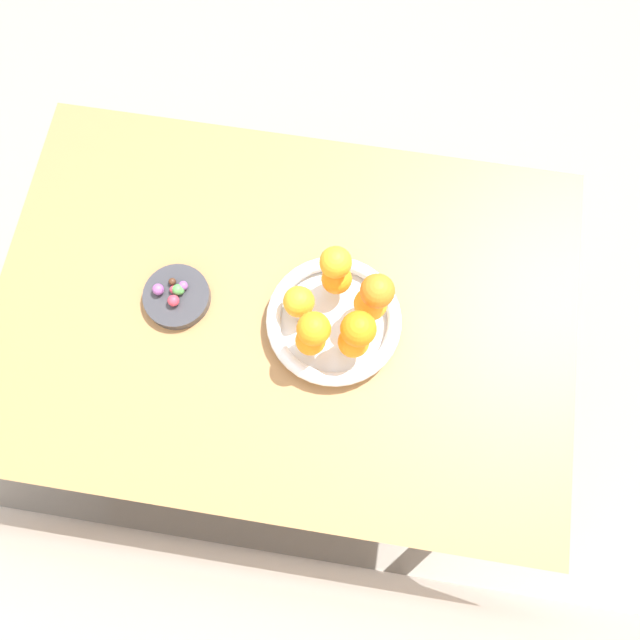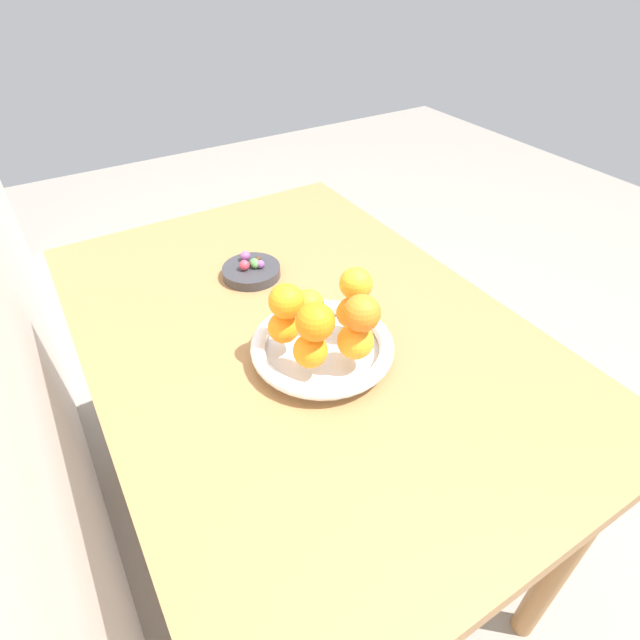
{
  "view_description": "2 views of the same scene",
  "coord_description": "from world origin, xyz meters",
  "px_view_note": "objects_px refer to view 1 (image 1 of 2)",
  "views": [
    {
      "loc": [
        -0.13,
        0.35,
        1.86
      ],
      "look_at": [
        -0.08,
        0.04,
        0.85
      ],
      "focal_mm": 35.0,
      "sensor_mm": 36.0,
      "label": 1
    },
    {
      "loc": [
        -0.65,
        0.35,
        1.34
      ],
      "look_at": [
        -0.08,
        0.0,
        0.81
      ],
      "focal_mm": 28.0,
      "sensor_mm": 36.0,
      "label": 2
    }
  ],
  "objects_px": {
    "candy_ball_1": "(177,292)",
    "candy_ball_3": "(183,286)",
    "orange_5": "(314,329)",
    "candy_ball_6": "(158,289)",
    "candy_ball_7": "(179,292)",
    "orange_8": "(377,291)",
    "orange_6": "(358,329)",
    "candy_ball_5": "(177,292)",
    "candy_ball_0": "(173,290)",
    "orange_3": "(299,299)",
    "orange_0": "(354,342)",
    "candy_ball_4": "(172,282)",
    "orange_1": "(370,304)",
    "orange_4": "(311,340)",
    "fruit_bowl": "(334,321)",
    "candy_dish": "(177,297)",
    "orange_2": "(337,279)",
    "dining_table": "(286,324)",
    "candy_ball_2": "(173,301)",
    "orange_7": "(336,262)"
  },
  "relations": [
    {
      "from": "orange_0",
      "to": "orange_4",
      "type": "relative_size",
      "value": 1.04
    },
    {
      "from": "candy_dish",
      "to": "candy_ball_7",
      "type": "height_order",
      "value": "candy_ball_7"
    },
    {
      "from": "orange_4",
      "to": "candy_ball_2",
      "type": "height_order",
      "value": "orange_4"
    },
    {
      "from": "candy_ball_5",
      "to": "dining_table",
      "type": "bearing_deg",
      "value": -178.71
    },
    {
      "from": "dining_table",
      "to": "orange_2",
      "type": "height_order",
      "value": "orange_2"
    },
    {
      "from": "orange_0",
      "to": "orange_3",
      "type": "distance_m",
      "value": 0.12
    },
    {
      "from": "candy_ball_0",
      "to": "candy_ball_2",
      "type": "bearing_deg",
      "value": 104.88
    },
    {
      "from": "candy_ball_1",
      "to": "candy_ball_3",
      "type": "distance_m",
      "value": 0.02
    },
    {
      "from": "orange_8",
      "to": "fruit_bowl",
      "type": "bearing_deg",
      "value": 23.68
    },
    {
      "from": "candy_ball_5",
      "to": "orange_4",
      "type": "bearing_deg",
      "value": 166.65
    },
    {
      "from": "orange_7",
      "to": "dining_table",
      "type": "bearing_deg",
      "value": 35.26
    },
    {
      "from": "dining_table",
      "to": "candy_ball_4",
      "type": "relative_size",
      "value": 77.03
    },
    {
      "from": "orange_6",
      "to": "orange_2",
      "type": "bearing_deg",
      "value": -64.09
    },
    {
      "from": "orange_8",
      "to": "candy_ball_3",
      "type": "bearing_deg",
      "value": 1.46
    },
    {
      "from": "candy_dish",
      "to": "candy_ball_6",
      "type": "relative_size",
      "value": 5.73
    },
    {
      "from": "candy_dish",
      "to": "orange_7",
      "type": "relative_size",
      "value": 2.2
    },
    {
      "from": "orange_2",
      "to": "orange_3",
      "type": "distance_m",
      "value": 0.08
    },
    {
      "from": "candy_ball_1",
      "to": "candy_ball_5",
      "type": "distance_m",
      "value": 0.0
    },
    {
      "from": "orange_2",
      "to": "candy_ball_3",
      "type": "distance_m",
      "value": 0.29
    },
    {
      "from": "orange_1",
      "to": "orange_3",
      "type": "bearing_deg",
      "value": 4.79
    },
    {
      "from": "orange_6",
      "to": "orange_8",
      "type": "bearing_deg",
      "value": -107.65
    },
    {
      "from": "orange_6",
      "to": "candy_ball_0",
      "type": "relative_size",
      "value": 4.06
    },
    {
      "from": "candy_ball_1",
      "to": "candy_ball_4",
      "type": "distance_m",
      "value": 0.02
    },
    {
      "from": "orange_1",
      "to": "candy_ball_7",
      "type": "bearing_deg",
      "value": 2.94
    },
    {
      "from": "orange_1",
      "to": "candy_ball_4",
      "type": "xyz_separation_m",
      "value": [
        0.37,
        0.0,
        -0.04
      ]
    },
    {
      "from": "orange_3",
      "to": "candy_ball_6",
      "type": "relative_size",
      "value": 2.63
    },
    {
      "from": "candy_ball_5",
      "to": "candy_ball_6",
      "type": "relative_size",
      "value": 0.88
    },
    {
      "from": "orange_4",
      "to": "candy_ball_5",
      "type": "distance_m",
      "value": 0.27
    },
    {
      "from": "dining_table",
      "to": "orange_6",
      "type": "bearing_deg",
      "value": 160.34
    },
    {
      "from": "orange_5",
      "to": "candy_ball_7",
      "type": "height_order",
      "value": "orange_5"
    },
    {
      "from": "dining_table",
      "to": "orange_2",
      "type": "distance_m",
      "value": 0.19
    },
    {
      "from": "orange_4",
      "to": "orange_3",
      "type": "bearing_deg",
      "value": -65.83
    },
    {
      "from": "candy_ball_3",
      "to": "orange_5",
      "type": "bearing_deg",
      "value": 164.56
    },
    {
      "from": "orange_5",
      "to": "orange_2",
      "type": "bearing_deg",
      "value": -101.13
    },
    {
      "from": "fruit_bowl",
      "to": "candy_ball_1",
      "type": "height_order",
      "value": "candy_ball_1"
    },
    {
      "from": "orange_1",
      "to": "orange_3",
      "type": "height_order",
      "value": "orange_1"
    },
    {
      "from": "orange_3",
      "to": "candy_ball_7",
      "type": "height_order",
      "value": "orange_3"
    },
    {
      "from": "candy_dish",
      "to": "orange_2",
      "type": "xyz_separation_m",
      "value": [
        -0.29,
        -0.06,
        0.06
      ]
    },
    {
      "from": "fruit_bowl",
      "to": "candy_dish",
      "type": "xyz_separation_m",
      "value": [
        0.3,
        -0.0,
        -0.01
      ]
    },
    {
      "from": "orange_5",
      "to": "candy_ball_6",
      "type": "height_order",
      "value": "orange_5"
    },
    {
      "from": "orange_1",
      "to": "orange_7",
      "type": "relative_size",
      "value": 1.07
    },
    {
      "from": "dining_table",
      "to": "candy_ball_2",
      "type": "height_order",
      "value": "candy_ball_2"
    },
    {
      "from": "candy_ball_4",
      "to": "candy_ball_5",
      "type": "height_order",
      "value": "candy_ball_5"
    },
    {
      "from": "orange_8",
      "to": "candy_ball_6",
      "type": "relative_size",
      "value": 2.74
    },
    {
      "from": "orange_5",
      "to": "orange_8",
      "type": "relative_size",
      "value": 0.98
    },
    {
      "from": "orange_6",
      "to": "candy_ball_1",
      "type": "distance_m",
      "value": 0.36
    },
    {
      "from": "fruit_bowl",
      "to": "candy_ball_4",
      "type": "height_order",
      "value": "fruit_bowl"
    },
    {
      "from": "orange_0",
      "to": "candy_ball_4",
      "type": "relative_size",
      "value": 3.94
    },
    {
      "from": "orange_4",
      "to": "candy_ball_6",
      "type": "distance_m",
      "value": 0.3
    },
    {
      "from": "orange_4",
      "to": "candy_ball_1",
      "type": "bearing_deg",
      "value": -13.53
    }
  ]
}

